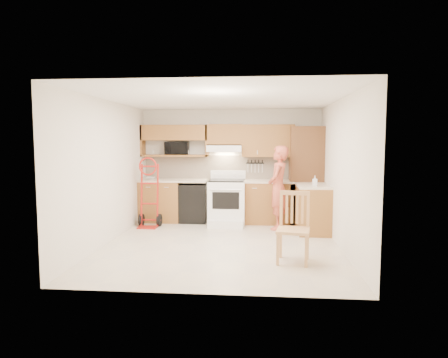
# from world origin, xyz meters

# --- Properties ---
(floor) EXTENTS (4.00, 4.50, 0.02)m
(floor) POSITION_xyz_m (0.00, 0.00, -0.01)
(floor) COLOR beige
(floor) RESTS_ON ground
(ceiling) EXTENTS (4.00, 4.50, 0.02)m
(ceiling) POSITION_xyz_m (0.00, 0.00, 2.51)
(ceiling) COLOR white
(ceiling) RESTS_ON ground
(wall_back) EXTENTS (4.00, 0.02, 2.50)m
(wall_back) POSITION_xyz_m (0.00, 2.26, 1.25)
(wall_back) COLOR silver
(wall_back) RESTS_ON ground
(wall_front) EXTENTS (4.00, 0.02, 2.50)m
(wall_front) POSITION_xyz_m (0.00, -2.26, 1.25)
(wall_front) COLOR silver
(wall_front) RESTS_ON ground
(wall_left) EXTENTS (0.02, 4.50, 2.50)m
(wall_left) POSITION_xyz_m (-2.01, 0.00, 1.25)
(wall_left) COLOR silver
(wall_left) RESTS_ON ground
(wall_right) EXTENTS (0.02, 4.50, 2.50)m
(wall_right) POSITION_xyz_m (2.01, 0.00, 1.25)
(wall_right) COLOR silver
(wall_right) RESTS_ON ground
(backsplash) EXTENTS (3.92, 0.03, 0.55)m
(backsplash) POSITION_xyz_m (0.00, 2.23, 1.20)
(backsplash) COLOR beige
(backsplash) RESTS_ON wall_back
(lower_cab_left) EXTENTS (0.90, 0.60, 0.90)m
(lower_cab_left) POSITION_xyz_m (-1.55, 1.95, 0.45)
(lower_cab_left) COLOR brown
(lower_cab_left) RESTS_ON ground
(dishwasher) EXTENTS (0.60, 0.60, 0.85)m
(dishwasher) POSITION_xyz_m (-0.80, 1.95, 0.42)
(dishwasher) COLOR black
(dishwasher) RESTS_ON ground
(lower_cab_right) EXTENTS (1.14, 0.60, 0.90)m
(lower_cab_right) POSITION_xyz_m (0.83, 1.95, 0.45)
(lower_cab_right) COLOR brown
(lower_cab_right) RESTS_ON ground
(countertop_left) EXTENTS (1.50, 0.63, 0.04)m
(countertop_left) POSITION_xyz_m (-1.25, 1.95, 0.92)
(countertop_left) COLOR beige
(countertop_left) RESTS_ON lower_cab_left
(countertop_right) EXTENTS (1.14, 0.63, 0.04)m
(countertop_right) POSITION_xyz_m (0.83, 1.95, 0.92)
(countertop_right) COLOR beige
(countertop_right) RESTS_ON lower_cab_right
(cab_return_right) EXTENTS (0.60, 1.00, 0.90)m
(cab_return_right) POSITION_xyz_m (1.70, 1.15, 0.45)
(cab_return_right) COLOR brown
(cab_return_right) RESTS_ON ground
(countertop_return) EXTENTS (0.63, 1.00, 0.04)m
(countertop_return) POSITION_xyz_m (1.70, 1.15, 0.92)
(countertop_return) COLOR beige
(countertop_return) RESTS_ON cab_return_right
(pantry_tall) EXTENTS (0.70, 0.60, 2.10)m
(pantry_tall) POSITION_xyz_m (1.65, 1.95, 1.05)
(pantry_tall) COLOR #58351C
(pantry_tall) RESTS_ON ground
(upper_cab_left) EXTENTS (1.50, 0.33, 0.34)m
(upper_cab_left) POSITION_xyz_m (-1.25, 2.08, 1.98)
(upper_cab_left) COLOR brown
(upper_cab_left) RESTS_ON wall_back
(upper_shelf_mw) EXTENTS (1.50, 0.33, 0.04)m
(upper_shelf_mw) POSITION_xyz_m (-1.25, 2.08, 1.47)
(upper_shelf_mw) COLOR brown
(upper_shelf_mw) RESTS_ON wall_back
(upper_cab_center) EXTENTS (0.76, 0.33, 0.44)m
(upper_cab_center) POSITION_xyz_m (-0.12, 2.08, 1.94)
(upper_cab_center) COLOR brown
(upper_cab_center) RESTS_ON wall_back
(upper_cab_right) EXTENTS (1.14, 0.33, 0.70)m
(upper_cab_right) POSITION_xyz_m (0.83, 2.08, 1.80)
(upper_cab_right) COLOR brown
(upper_cab_right) RESTS_ON wall_back
(range_hood) EXTENTS (0.76, 0.46, 0.14)m
(range_hood) POSITION_xyz_m (-0.12, 2.02, 1.63)
(range_hood) COLOR white
(range_hood) RESTS_ON wall_back
(knife_strip) EXTENTS (0.40, 0.05, 0.29)m
(knife_strip) POSITION_xyz_m (0.55, 2.21, 1.24)
(knife_strip) COLOR black
(knife_strip) RESTS_ON backsplash
(microwave) EXTENTS (0.54, 0.38, 0.29)m
(microwave) POSITION_xyz_m (-1.20, 2.08, 1.64)
(microwave) COLOR black
(microwave) RESTS_ON upper_shelf_mw
(range) EXTENTS (0.78, 1.02, 1.14)m
(range) POSITION_xyz_m (-0.05, 1.69, 0.57)
(range) COLOR white
(range) RESTS_ON ground
(person) EXTENTS (0.54, 0.70, 1.70)m
(person) POSITION_xyz_m (1.03, 1.35, 0.85)
(person) COLOR #C4553E
(person) RESTS_ON ground
(hand_truck) EXTENTS (0.53, 0.48, 1.32)m
(hand_truck) POSITION_xyz_m (-1.65, 1.30, 0.66)
(hand_truck) COLOR #B01F16
(hand_truck) RESTS_ON ground
(dining_chair) EXTENTS (0.54, 0.58, 1.04)m
(dining_chair) POSITION_xyz_m (1.15, -0.90, 0.52)
(dining_chair) COLOR tan
(dining_chair) RESTS_ON ground
(soap_bottle) EXTENTS (0.10, 0.11, 0.20)m
(soap_bottle) POSITION_xyz_m (1.70, 0.93, 1.04)
(soap_bottle) COLOR white
(soap_bottle) RESTS_ON countertop_return
(bowl) EXTENTS (0.27, 0.27, 0.05)m
(bowl) POSITION_xyz_m (-1.80, 1.95, 0.97)
(bowl) COLOR white
(bowl) RESTS_ON countertop_left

